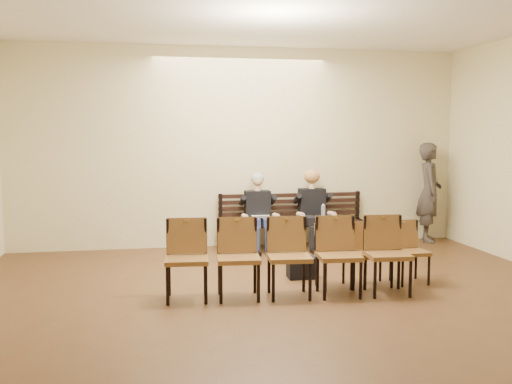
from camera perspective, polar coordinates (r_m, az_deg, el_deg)
ground at (r=5.59m, az=6.53°, el=-15.23°), size 10.00×10.00×0.00m
room_walls at (r=5.99m, az=4.61°, el=10.92°), size 8.02×10.01×3.51m
bench at (r=10.09m, az=3.73°, el=-4.26°), size 2.60×0.90×0.45m
seated_man at (r=9.77m, az=0.25°, el=-2.10°), size 0.53×0.74×1.29m
seated_woman at (r=10.00m, az=5.75°, el=-1.94°), size 0.55×0.77×1.29m
laptop at (r=9.67m, az=0.56°, el=-2.68°), size 0.32×0.25×0.22m
water_bottle at (r=9.75m, az=6.72°, el=-2.64°), size 0.08×0.08×0.23m
bag at (r=8.02m, az=4.64°, el=-7.51°), size 0.41×0.29×0.30m
passerby at (r=11.00m, az=16.95°, el=0.69°), size 0.73×0.89×2.11m
chair_row_front at (r=7.71m, az=11.63°, el=-6.11°), size 1.53×0.54×0.84m
chair_row_back at (r=7.04m, az=3.33°, el=-6.57°), size 3.04×0.75×0.98m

